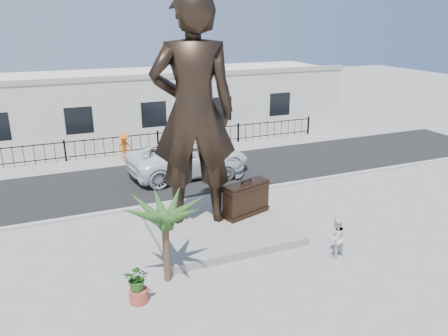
# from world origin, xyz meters

# --- Properties ---
(ground) EXTENTS (100.00, 100.00, 0.00)m
(ground) POSITION_xyz_m (0.00, 0.00, 0.00)
(ground) COLOR #9E9991
(ground) RESTS_ON ground
(street) EXTENTS (40.00, 7.00, 0.01)m
(street) POSITION_xyz_m (0.00, 8.00, 0.01)
(street) COLOR black
(street) RESTS_ON ground
(curb) EXTENTS (40.00, 0.25, 0.12)m
(curb) POSITION_xyz_m (0.00, 4.50, 0.06)
(curb) COLOR #A5A399
(curb) RESTS_ON ground
(far_sidewalk) EXTENTS (40.00, 2.50, 0.02)m
(far_sidewalk) POSITION_xyz_m (0.00, 12.00, 0.01)
(far_sidewalk) COLOR #9E9991
(far_sidewalk) RESTS_ON ground
(plinth) EXTENTS (5.20, 5.20, 0.30)m
(plinth) POSITION_xyz_m (-0.50, 1.50, 0.15)
(plinth) COLOR gray
(plinth) RESTS_ON ground
(fence) EXTENTS (22.00, 0.10, 1.20)m
(fence) POSITION_xyz_m (0.00, 12.80, 0.60)
(fence) COLOR black
(fence) RESTS_ON ground
(building) EXTENTS (28.00, 7.00, 4.40)m
(building) POSITION_xyz_m (0.00, 17.00, 2.20)
(building) COLOR silver
(building) RESTS_ON ground
(statue) EXTENTS (3.56, 2.77, 8.63)m
(statue) POSITION_xyz_m (-1.21, 2.04, 4.62)
(statue) COLOR black
(statue) RESTS_ON plinth
(suitcase) EXTENTS (2.07, 1.18, 1.39)m
(suitcase) POSITION_xyz_m (0.81, 1.63, 0.99)
(suitcase) COLOR black
(suitcase) RESTS_ON plinth
(tourist) EXTENTS (0.80, 0.67, 1.46)m
(tourist) POSITION_xyz_m (2.49, -2.10, 0.73)
(tourist) COLOR white
(tourist) RESTS_ON ground
(car_white) EXTENTS (6.75, 3.72, 1.79)m
(car_white) POSITION_xyz_m (0.47, 7.99, 0.90)
(car_white) COLOR white
(car_white) RESTS_ON street
(car_silver) EXTENTS (5.61, 3.66, 1.51)m
(car_silver) POSITION_xyz_m (0.68, 7.68, 0.76)
(car_silver) COLOR silver
(car_silver) RESTS_ON street
(worker) EXTENTS (1.10, 0.87, 1.49)m
(worker) POSITION_xyz_m (-2.22, 11.97, 0.77)
(worker) COLOR orange
(worker) RESTS_ON far_sidewalk
(palm_tree) EXTENTS (1.80, 1.80, 3.20)m
(palm_tree) POSITION_xyz_m (-3.31, -1.29, 0.00)
(palm_tree) COLOR #274B1B
(palm_tree) RESTS_ON ground
(planter) EXTENTS (0.56, 0.56, 0.40)m
(planter) POSITION_xyz_m (-4.39, -2.06, 0.20)
(planter) COLOR #B2412F
(planter) RESTS_ON ground
(shrub) EXTENTS (0.91, 0.86, 0.80)m
(shrub) POSITION_xyz_m (-4.39, -2.06, 0.80)
(shrub) COLOR #2A591D
(shrub) RESTS_ON planter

